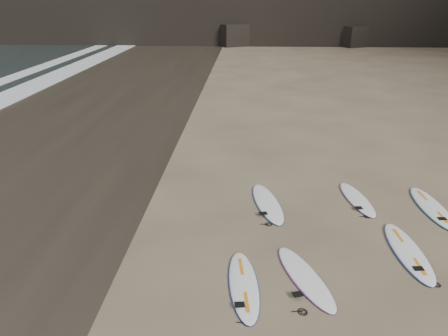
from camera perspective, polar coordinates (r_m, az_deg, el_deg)
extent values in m
plane|color=#897559|center=(11.41, 24.34, -11.20)|extent=(240.00, 240.00, 0.00)
cube|color=#383026|center=(21.63, -21.38, 4.68)|extent=(12.00, 200.00, 0.01)
cube|color=black|center=(55.41, 16.26, 16.23)|extent=(4.23, 4.46, 2.33)
cube|color=black|center=(54.09, 1.01, 17.02)|extent=(4.49, 4.76, 2.49)
ellipsoid|color=white|center=(9.70, 2.58, -14.96)|extent=(0.87, 2.56, 0.09)
ellipsoid|color=white|center=(10.07, 10.53, -13.79)|extent=(1.42, 2.57, 0.09)
ellipsoid|color=white|center=(11.64, 22.90, -9.99)|extent=(0.77, 2.78, 0.10)
ellipsoid|color=white|center=(13.10, 5.69, -4.54)|extent=(1.18, 2.81, 0.10)
ellipsoid|color=white|center=(13.90, 16.97, -3.86)|extent=(0.94, 2.48, 0.09)
ellipsoid|color=white|center=(14.16, 25.52, -4.63)|extent=(0.76, 2.81, 0.10)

